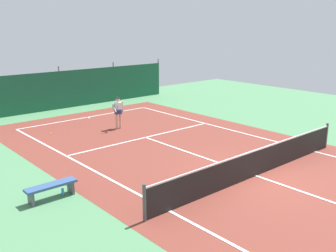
{
  "coord_description": "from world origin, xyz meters",
  "views": [
    {
      "loc": [
        -10.86,
        -7.68,
        5.24
      ],
      "look_at": [
        -0.0,
        4.76,
        0.9
      ],
      "focal_mm": 41.47,
      "sensor_mm": 36.0,
      "label": 1
    }
  ],
  "objects": [
    {
      "name": "tennis_net",
      "position": [
        0.0,
        0.0,
        0.51
      ],
      "size": [
        10.12,
        0.1,
        1.1
      ],
      "color": "black",
      "rests_on": "ground"
    },
    {
      "name": "court_surface",
      "position": [
        0.0,
        0.0,
        0.0
      ],
      "size": [
        11.02,
        26.6,
        0.01
      ],
      "color": "brown",
      "rests_on": "ground"
    },
    {
      "name": "water_bottle",
      "position": [
        -5.95,
        3.0,
        0.12
      ],
      "size": [
        0.08,
        0.08,
        0.24
      ],
      "primitive_type": "cylinder",
      "color": "#338CD8",
      "rests_on": "ground"
    },
    {
      "name": "ground_plane",
      "position": [
        0.0,
        0.0,
        0.0
      ],
      "size": [
        36.0,
        36.0,
        0.0
      ],
      "primitive_type": "plane",
      "color": "#4C8456"
    },
    {
      "name": "courtside_bench",
      "position": [
        -6.31,
        3.01,
        0.37
      ],
      "size": [
        1.6,
        0.4,
        0.49
      ],
      "color": "#335184",
      "rests_on": "ground"
    },
    {
      "name": "back_fence",
      "position": [
        -0.0,
        15.63,
        0.67
      ],
      "size": [
        16.3,
        0.98,
        2.7
      ],
      "color": "#195138",
      "rests_on": "ground"
    },
    {
      "name": "tennis_ball_near_player",
      "position": [
        -3.14,
        9.98,
        0.03
      ],
      "size": [
        0.07,
        0.07,
        0.07
      ],
      "primitive_type": "sphere",
      "color": "#CCDB33",
      "rests_on": "ground"
    },
    {
      "name": "tennis_player",
      "position": [
        -0.01,
        8.65,
        0.96
      ],
      "size": [
        0.82,
        0.67,
        1.64
      ],
      "rotation": [
        0.0,
        0.0,
        2.83
      ],
      "color": "#D8AD8C",
      "rests_on": "ground"
    },
    {
      "name": "parked_car",
      "position": [
        -0.86,
        18.54,
        0.84
      ],
      "size": [
        2.2,
        4.29,
        1.68
      ],
      "rotation": [
        0.0,
        0.0,
        3.09
      ],
      "color": "navy",
      "rests_on": "ground"
    }
  ]
}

